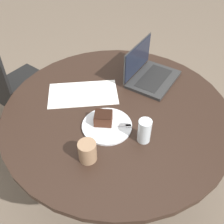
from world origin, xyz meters
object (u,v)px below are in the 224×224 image
coffee_glass (87,151)px  laptop (150,74)px  chair (14,88)px  plate (107,126)px

coffee_glass → laptop: 0.67m
chair → laptop: chair is taller
chair → coffee_glass: 1.00m
chair → laptop: size_ratio=2.52×
plate → laptop: (0.42, 0.20, 0.03)m
plate → laptop: size_ratio=0.65×
plate → coffee_glass: coffee_glass is taller
plate → coffee_glass: (-0.17, -0.12, 0.04)m
chair → coffee_glass: size_ratio=9.83×
chair → laptop: (0.68, -0.64, 0.25)m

